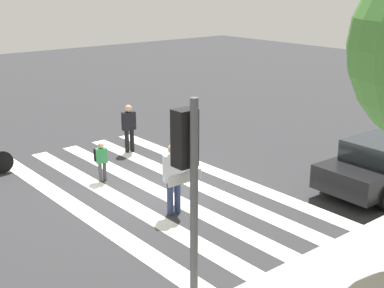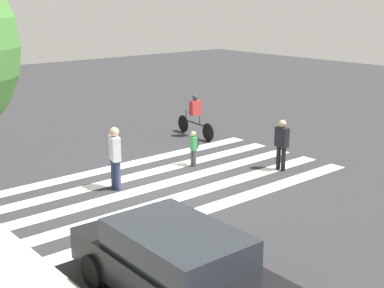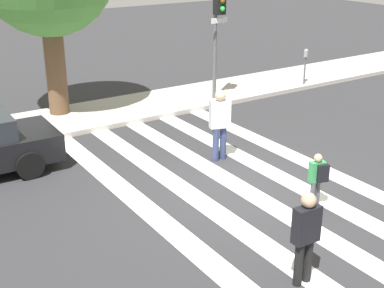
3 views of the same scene
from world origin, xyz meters
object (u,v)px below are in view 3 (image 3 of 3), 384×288
object	(u,v)px
traffic_light	(218,19)
parking_meter	(306,59)
pedestrian_child_with_backpack	(306,233)
pedestrian_adult_blue_shirt	(220,121)
pedestrian_adult_tall_backpack	(318,176)

from	to	relation	value
traffic_light	parking_meter	distance (m)	4.12
traffic_light	pedestrian_child_with_backpack	distance (m)	10.00
parking_meter	pedestrian_child_with_backpack	distance (m)	11.91
parking_meter	pedestrian_adult_blue_shirt	world-z (taller)	pedestrian_adult_blue_shirt
pedestrian_adult_blue_shirt	pedestrian_adult_tall_backpack	distance (m)	3.07
pedestrian_adult_blue_shirt	pedestrian_adult_tall_backpack	world-z (taller)	pedestrian_adult_blue_shirt
pedestrian_adult_tall_backpack	pedestrian_adult_blue_shirt	bearing A→B (deg)	113.70
parking_meter	pedestrian_child_with_backpack	bearing A→B (deg)	-134.29
pedestrian_adult_blue_shirt	parking_meter	bearing A→B (deg)	48.50
pedestrian_adult_blue_shirt	pedestrian_adult_tall_backpack	xyz separation A→B (m)	(0.23, -3.04, -0.33)
pedestrian_child_with_backpack	traffic_light	bearing A→B (deg)	-114.60
pedestrian_adult_tall_backpack	pedestrian_child_with_backpack	world-z (taller)	pedestrian_child_with_backpack
pedestrian_adult_blue_shirt	pedestrian_child_with_backpack	distance (m)	5.13
traffic_light	pedestrian_adult_tall_backpack	bearing A→B (deg)	-109.73
traffic_light	pedestrian_child_with_backpack	world-z (taller)	traffic_light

